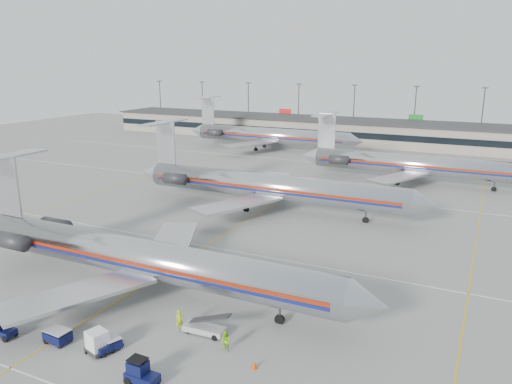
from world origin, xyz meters
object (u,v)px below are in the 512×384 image
Objects in this scene: jet_foreground at (138,256)px; uld_container at (97,342)px; jet_second_row at (266,186)px; tug_center at (98,343)px; belt_loader at (205,328)px.

jet_foreground is 22.58× the size of uld_container.
jet_foreground is at bearing -89.11° from jet_second_row.
jet_second_row is 41.61m from tug_center.
jet_second_row is 21.03× the size of tug_center.
uld_container is (0.07, -0.11, 0.15)m from tug_center.
uld_container is (4.50, -41.37, -2.76)m from jet_second_row.
belt_loader reaches higher than tug_center.
jet_foreground is at bearing 127.18° from tug_center.
jet_foreground is 11.30m from tug_center.
tug_center is at bearing -140.16° from belt_loader.
belt_loader is (6.16, 5.98, -0.34)m from uld_container.
jet_second_row is (-0.48, 31.06, 0.11)m from jet_foreground.
belt_loader is at bearing -23.07° from jet_foreground.
jet_second_row reaches higher than jet_foreground.
belt_loader is (10.17, -4.33, -2.99)m from jet_foreground.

